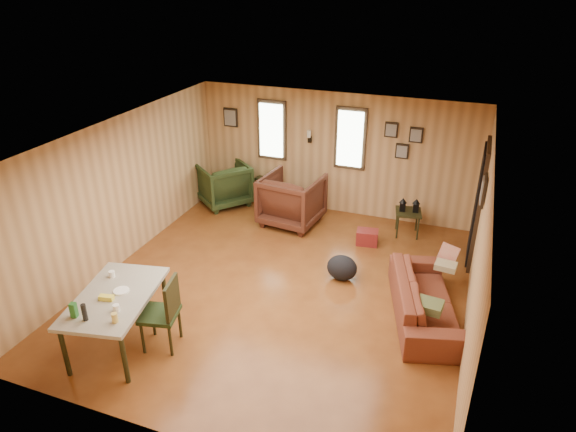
{
  "coord_description": "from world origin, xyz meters",
  "views": [
    {
      "loc": [
        2.46,
        -6.18,
        4.49
      ],
      "look_at": [
        0.0,
        0.4,
        1.05
      ],
      "focal_mm": 32.0,
      "sensor_mm": 36.0,
      "label": 1
    }
  ],
  "objects_px": {
    "recliner_brown": "(292,197)",
    "sofa": "(425,293)",
    "end_table": "(271,184)",
    "side_table": "(409,210)",
    "recliner_green": "(224,182)",
    "dining_table": "(114,300)"
  },
  "relations": [
    {
      "from": "recliner_brown",
      "to": "sofa",
      "type": "bearing_deg",
      "value": 148.92
    },
    {
      "from": "end_table",
      "to": "dining_table",
      "type": "distance_m",
      "value": 4.96
    },
    {
      "from": "recliner_brown",
      "to": "end_table",
      "type": "height_order",
      "value": "recliner_brown"
    },
    {
      "from": "sofa",
      "to": "end_table",
      "type": "relative_size",
      "value": 3.07
    },
    {
      "from": "recliner_brown",
      "to": "recliner_green",
      "type": "distance_m",
      "value": 1.67
    },
    {
      "from": "recliner_green",
      "to": "end_table",
      "type": "relative_size",
      "value": 1.47
    },
    {
      "from": "sofa",
      "to": "recliner_green",
      "type": "xyz_separation_m",
      "value": [
        -4.38,
        2.48,
        0.09
      ]
    },
    {
      "from": "recliner_green",
      "to": "end_table",
      "type": "xyz_separation_m",
      "value": [
        0.87,
        0.48,
        -0.11
      ]
    },
    {
      "from": "end_table",
      "to": "side_table",
      "type": "relative_size",
      "value": 0.9
    },
    {
      "from": "end_table",
      "to": "side_table",
      "type": "bearing_deg",
      "value": -10.41
    },
    {
      "from": "recliner_brown",
      "to": "recliner_green",
      "type": "xyz_separation_m",
      "value": [
        -1.63,
        0.36,
        -0.05
      ]
    },
    {
      "from": "recliner_brown",
      "to": "dining_table",
      "type": "bearing_deg",
      "value": 84.49
    },
    {
      "from": "end_table",
      "to": "dining_table",
      "type": "xyz_separation_m",
      "value": [
        -0.12,
        -4.95,
        0.33
      ]
    },
    {
      "from": "side_table",
      "to": "recliner_green",
      "type": "bearing_deg",
      "value": 179.13
    },
    {
      "from": "end_table",
      "to": "side_table",
      "type": "height_order",
      "value": "side_table"
    },
    {
      "from": "recliner_green",
      "to": "recliner_brown",
      "type": "bearing_deg",
      "value": 116.85
    },
    {
      "from": "sofa",
      "to": "recliner_brown",
      "type": "relative_size",
      "value": 1.88
    },
    {
      "from": "recliner_green",
      "to": "dining_table",
      "type": "height_order",
      "value": "dining_table"
    },
    {
      "from": "recliner_green",
      "to": "dining_table",
      "type": "relative_size",
      "value": 0.59
    },
    {
      "from": "recliner_brown",
      "to": "end_table",
      "type": "distance_m",
      "value": 1.14
    },
    {
      "from": "recliner_brown",
      "to": "side_table",
      "type": "xyz_separation_m",
      "value": [
        2.15,
        0.3,
        -0.04
      ]
    },
    {
      "from": "sofa",
      "to": "recliner_brown",
      "type": "xyz_separation_m",
      "value": [
        -2.75,
        2.12,
        0.14
      ]
    }
  ]
}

